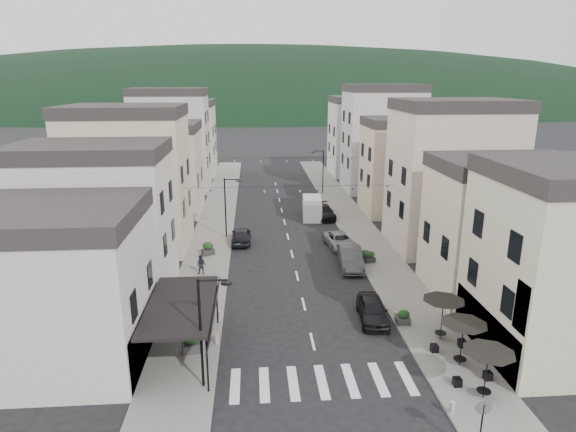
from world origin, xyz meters
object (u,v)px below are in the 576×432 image
parked_car_c (340,241)px  pedestrian_b (201,265)px  parked_car_a (372,310)px  delivery_van (312,207)px  parked_car_e (241,235)px  pedestrian_a (200,293)px  parked_car_d (324,212)px  parked_car_b (350,258)px

parked_car_c → pedestrian_b: pedestrian_b is taller
parked_car_a → delivery_van: size_ratio=0.83×
delivery_van → parked_car_c: bearing=-77.3°
parked_car_e → pedestrian_a: pedestrian_a is taller
parked_car_a → pedestrian_b: (-11.82, 8.22, 0.18)m
parked_car_a → delivery_van: delivery_van is taller
parked_car_c → delivery_van: 10.42m
parked_car_c → parked_car_a: bearing=-99.2°
parked_car_d → pedestrian_a: (-11.76, -21.06, 0.22)m
parked_car_e → parked_car_a: bearing=118.7°
parked_car_d → pedestrian_b: pedestrian_b is taller
parked_car_b → pedestrian_b: 12.23m
pedestrian_a → pedestrian_b: (-0.44, 5.30, -0.00)m
parked_car_a → parked_car_b: size_ratio=0.86×
delivery_van → pedestrian_b: (-10.84, -16.13, -0.28)m
parked_car_d → pedestrian_b: bearing=-131.7°
delivery_van → pedestrian_b: bearing=-118.7°
delivery_van → pedestrian_b: 19.44m
parked_car_b → parked_car_e: (-9.20, 6.93, -0.06)m
parked_car_a → pedestrian_a: pedestrian_a is taller
pedestrian_b → delivery_van: bearing=66.9°
parked_car_b → parked_car_e: size_ratio=1.12×
parked_car_d → pedestrian_b: 19.93m
parked_car_c → parked_car_e: (-9.20, 2.02, 0.10)m
parked_car_b → parked_car_c: (0.00, 4.91, -0.17)m
parked_car_e → pedestrian_a: (-2.56, -13.13, 0.16)m
parked_car_a → pedestrian_a: (-11.38, 2.92, 0.19)m
parked_car_c → pedestrian_a: pedestrian_a is taller
parked_car_e → pedestrian_a: bearing=78.9°
parked_car_d → pedestrian_b: size_ratio=3.02×
parked_car_c → delivery_van: (-1.36, 10.32, 0.54)m
pedestrian_b → pedestrian_a: bearing=-74.5°
parked_car_e → delivery_van: delivery_van is taller
parked_car_c → delivery_van: size_ratio=0.91×
pedestrian_a → parked_car_d: bearing=27.5°
parked_car_d → delivery_van: bearing=160.7°
parked_car_a → parked_car_d: bearing=93.4°
parked_car_b → parked_car_e: parked_car_b is taller
parked_car_c → pedestrian_a: (-11.76, -11.11, 0.26)m
parked_car_c → parked_car_d: (0.00, 9.94, 0.04)m
pedestrian_a → parked_car_c: bearing=10.1°
parked_car_e → parked_car_d: bearing=-139.3°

